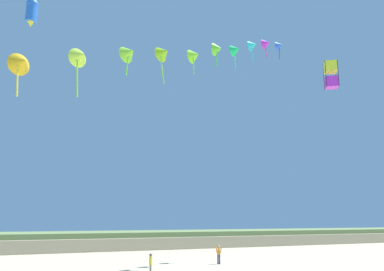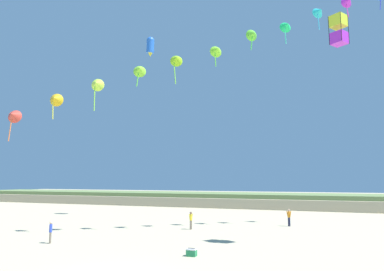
{
  "view_description": "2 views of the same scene",
  "coord_description": "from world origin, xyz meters",
  "px_view_note": "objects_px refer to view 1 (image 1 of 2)",
  "views": [
    {
      "loc": [
        -11.49,
        -11.37,
        3.85
      ],
      "look_at": [
        -1.57,
        10.36,
        8.78
      ],
      "focal_mm": 38.0,
      "sensor_mm": 36.0,
      "label": 1
    },
    {
      "loc": [
        9.17,
        -13.55,
        4.41
      ],
      "look_at": [
        0.48,
        9.32,
        7.6
      ],
      "focal_mm": 32.0,
      "sensor_mm": 36.0,
      "label": 2
    }
  ],
  "objects_px": {
    "person_near_right": "(151,263)",
    "large_kite_low_lead": "(32,12)",
    "large_kite_mid_trail": "(331,75)",
    "person_near_left": "(219,253)"
  },
  "relations": [
    {
      "from": "person_near_right",
      "to": "large_kite_low_lead",
      "type": "bearing_deg",
      "value": 137.49
    },
    {
      "from": "person_near_left",
      "to": "large_kite_mid_trail",
      "type": "distance_m",
      "value": 17.69
    },
    {
      "from": "large_kite_mid_trail",
      "to": "large_kite_low_lead",
      "type": "bearing_deg",
      "value": 149.7
    },
    {
      "from": "person_near_left",
      "to": "person_near_right",
      "type": "distance_m",
      "value": 9.68
    },
    {
      "from": "person_near_right",
      "to": "large_kite_mid_trail",
      "type": "xyz_separation_m",
      "value": [
        12.81,
        -4.63,
        13.89
      ]
    },
    {
      "from": "person_near_left",
      "to": "large_kite_low_lead",
      "type": "relative_size",
      "value": 0.62
    },
    {
      "from": "person_near_right",
      "to": "large_kite_low_lead",
      "type": "relative_size",
      "value": 0.59
    },
    {
      "from": "large_kite_low_lead",
      "to": "large_kite_mid_trail",
      "type": "height_order",
      "value": "large_kite_low_lead"
    },
    {
      "from": "person_near_right",
      "to": "large_kite_low_lead",
      "type": "xyz_separation_m",
      "value": [
        -8.61,
        7.9,
        20.57
      ]
    },
    {
      "from": "person_near_right",
      "to": "person_near_left",
      "type": "bearing_deg",
      "value": 33.32
    }
  ]
}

